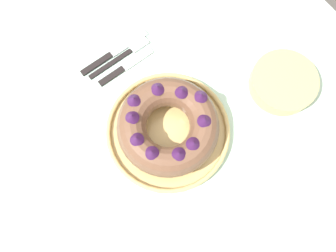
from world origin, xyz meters
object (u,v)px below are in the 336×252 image
(bundt_cake, at_px, (168,126))
(side_bowl, at_px, (283,83))
(serving_dish, at_px, (168,131))
(cake_knife, at_px, (122,69))
(serving_knife, at_px, (110,55))
(fork, at_px, (124,55))

(bundt_cake, relative_size, side_bowl, 1.44)
(serving_dish, bearing_deg, cake_knife, 178.27)
(serving_knife, bearing_deg, side_bowl, 46.08)
(serving_knife, bearing_deg, serving_dish, 3.21)
(bundt_cake, relative_size, fork, 1.31)
(serving_dish, distance_m, cake_knife, 0.21)
(bundt_cake, height_order, cake_knife, bundt_cake)
(bundt_cake, distance_m, cake_knife, 0.22)
(bundt_cake, relative_size, serving_knife, 1.16)
(side_bowl, bearing_deg, fork, -138.64)
(serving_knife, relative_size, cake_knife, 1.25)
(serving_dish, relative_size, fork, 1.66)
(serving_dish, xyz_separation_m, side_bowl, (0.08, 0.32, 0.01))
(bundt_cake, distance_m, serving_knife, 0.27)
(bundt_cake, distance_m, side_bowl, 0.33)
(cake_knife, bearing_deg, serving_dish, -4.20)
(bundt_cake, height_order, fork, bundt_cake)
(serving_dish, relative_size, side_bowl, 1.83)
(cake_knife, bearing_deg, bundt_cake, -4.19)
(serving_dish, relative_size, serving_knife, 1.47)
(cake_knife, bearing_deg, fork, 138.38)
(cake_knife, bearing_deg, serving_knife, -178.65)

